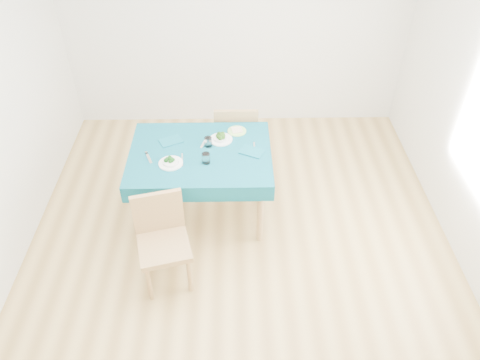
{
  "coord_description": "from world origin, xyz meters",
  "views": [
    {
      "loc": [
        -0.05,
        -2.94,
        3.35
      ],
      "look_at": [
        0.0,
        0.0,
        0.85
      ],
      "focal_mm": 35.0,
      "sensor_mm": 36.0,
      "label": 1
    }
  ],
  "objects_px": {
    "chair_near": "(163,238)",
    "chair_far": "(236,123)",
    "table": "(202,184)",
    "bowl_far": "(221,137)",
    "side_plate": "(237,131)",
    "bowl_near": "(170,161)"
  },
  "relations": [
    {
      "from": "table",
      "to": "bowl_far",
      "type": "relative_size",
      "value": 5.91
    },
    {
      "from": "bowl_near",
      "to": "chair_near",
      "type": "bearing_deg",
      "value": -92.04
    },
    {
      "from": "table",
      "to": "chair_far",
      "type": "height_order",
      "value": "chair_far"
    },
    {
      "from": "table",
      "to": "chair_near",
      "type": "bearing_deg",
      "value": -108.19
    },
    {
      "from": "table",
      "to": "bowl_far",
      "type": "distance_m",
      "value": 0.49
    },
    {
      "from": "bowl_far",
      "to": "side_plate",
      "type": "distance_m",
      "value": 0.21
    },
    {
      "from": "bowl_near",
      "to": "chair_far",
      "type": "bearing_deg",
      "value": 57.76
    },
    {
      "from": "chair_far",
      "to": "bowl_far",
      "type": "distance_m",
      "value": 0.64
    },
    {
      "from": "table",
      "to": "side_plate",
      "type": "relative_size",
      "value": 7.13
    },
    {
      "from": "side_plate",
      "to": "chair_near",
      "type": "bearing_deg",
      "value": -117.77
    },
    {
      "from": "chair_near",
      "to": "bowl_near",
      "type": "bearing_deg",
      "value": 74.04
    },
    {
      "from": "chair_far",
      "to": "bowl_far",
      "type": "bearing_deg",
      "value": 75.85
    },
    {
      "from": "chair_near",
      "to": "bowl_near",
      "type": "relative_size",
      "value": 4.8
    },
    {
      "from": "table",
      "to": "chair_far",
      "type": "distance_m",
      "value": 0.87
    },
    {
      "from": "side_plate",
      "to": "chair_far",
      "type": "bearing_deg",
      "value": 90.59
    },
    {
      "from": "chair_near",
      "to": "bowl_far",
      "type": "height_order",
      "value": "chair_near"
    },
    {
      "from": "bowl_far",
      "to": "chair_near",
      "type": "bearing_deg",
      "value": -114.2
    },
    {
      "from": "chair_near",
      "to": "chair_far",
      "type": "relative_size",
      "value": 0.93
    },
    {
      "from": "chair_far",
      "to": "bowl_far",
      "type": "height_order",
      "value": "chair_far"
    },
    {
      "from": "table",
      "to": "side_plate",
      "type": "height_order",
      "value": "side_plate"
    },
    {
      "from": "side_plate",
      "to": "bowl_near",
      "type": "bearing_deg",
      "value": -140.1
    },
    {
      "from": "table",
      "to": "bowl_near",
      "type": "distance_m",
      "value": 0.51
    }
  ]
}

